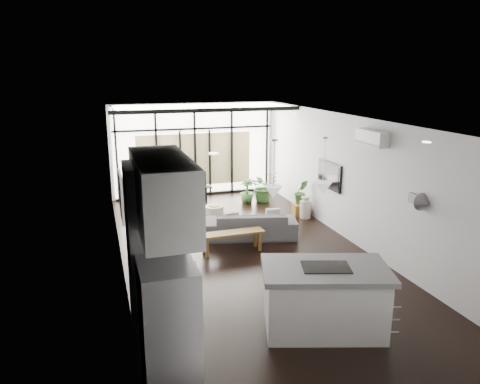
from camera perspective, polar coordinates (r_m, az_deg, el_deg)
floor at (r=9.98m, az=0.51°, el=-7.38°), size 5.00×10.00×0.00m
ceiling at (r=9.30m, az=0.55°, el=8.82°), size 5.00×10.00×0.00m
wall_left at (r=9.13m, az=-14.60°, el=-0.72°), size 0.02×10.00×2.80m
wall_right at (r=10.56m, az=13.57°, el=1.41°), size 0.02×10.00×2.80m
wall_back at (r=14.29m, az=-5.59°, el=5.15°), size 5.00×0.02×2.80m
wall_front at (r=5.29m, az=17.62°, el=-12.43°), size 5.00×0.02×2.80m
glazing at (r=14.18m, az=-5.49°, el=5.08°), size 5.00×0.20×2.80m
skylight at (r=13.16m, az=-4.84°, el=10.36°), size 4.70×1.90×0.06m
neighbour_building at (r=14.30m, az=-5.52°, el=3.94°), size 3.50×0.02×1.60m
island at (r=7.13m, az=10.25°, el=-12.70°), size 2.06×1.56×1.00m
cooktop at (r=6.92m, az=10.44°, el=-8.98°), size 0.79×0.64×0.01m
fridge at (r=5.71m, az=-8.60°, el=-16.33°), size 0.64×0.79×1.64m
appliance_column at (r=6.19m, az=-10.16°, el=-8.65°), size 0.68×0.72×2.64m
upper_cabinets at (r=5.54m, az=-9.39°, el=-0.16°), size 0.62×1.75×0.86m
pendant_left at (r=6.84m, az=4.09°, el=0.00°), size 0.26×0.26×0.18m
pendant_right at (r=7.16m, az=10.07°, el=0.48°), size 0.26×0.26×0.18m
sofa at (r=10.73m, az=1.36°, el=-3.48°), size 2.15×1.07×0.81m
console_bench at (r=9.95m, az=-0.98°, el=-6.10°), size 1.39×0.40×0.44m
pouf at (r=11.99m, az=-3.15°, el=-2.60°), size 0.59×0.59×0.38m
crate at (r=12.54m, az=7.40°, el=-2.11°), size 0.46×0.46×0.31m
plant_tall at (r=13.67m, az=2.88°, el=0.29°), size 1.06×1.12×0.71m
plant_med at (r=13.53m, az=0.85°, el=-0.52°), size 0.74×0.82×0.40m
plant_crate at (r=12.45m, az=7.44°, el=-0.79°), size 0.43×0.70×0.29m
milk_can at (r=12.28m, az=7.96°, el=-1.84°), size 0.30×0.30×0.57m
bistro_set at (r=13.64m, az=-6.52°, el=0.12°), size 1.49×0.76×0.68m
tv at (r=11.41m, az=10.84°, el=2.02°), size 0.05×1.10×0.65m
ac_unit at (r=9.64m, az=15.74°, el=6.39°), size 0.22×0.90×0.30m
framed_art at (r=8.61m, az=-14.29°, el=-0.59°), size 0.04×0.70×0.90m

